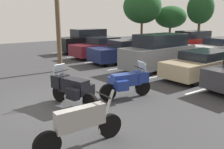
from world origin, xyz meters
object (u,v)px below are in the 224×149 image
motorcycle_touring (72,87)px  car_navy (125,51)px  car_far_red (190,42)px  car_maroon (101,47)px  motorcycle_second (82,124)px  car_tan (201,64)px  car_grey (159,52)px  car_black (86,41)px  car_far_white (218,48)px  motorcycle_third (128,81)px

motorcycle_touring → car_navy: car_navy is taller
car_far_red → car_maroon: bearing=-107.1°
motorcycle_second → car_maroon: bearing=144.8°
motorcycle_second → car_tan: (-2.40, 8.18, 0.09)m
car_navy → car_grey: 3.04m
car_black → car_far_white: bearing=41.3°
car_black → car_navy: size_ratio=0.91×
motorcycle_second → motorcycle_third: motorcycle_third is taller
car_maroon → car_navy: size_ratio=0.97×
car_navy → car_far_white: car_navy is taller
motorcycle_second → car_navy: size_ratio=0.48×
car_far_red → motorcycle_touring: bearing=-68.2°
motorcycle_third → car_grey: (-2.85, 4.63, 0.37)m
car_tan → car_far_red: size_ratio=1.00×
car_grey → car_far_white: car_grey is taller
motorcycle_touring → car_navy: 8.54m
motorcycle_third → car_far_red: 13.45m
car_black → car_far_red: 9.02m
motorcycle_third → car_maroon: car_maroon is taller
car_black → car_far_white: 10.66m
motorcycle_touring → motorcycle_second: size_ratio=0.92×
motorcycle_second → motorcycle_third: size_ratio=1.07×
car_black → car_tan: bearing=2.0°
motorcycle_third → car_black: (-11.39, 4.65, 0.34)m
car_black → car_far_white: car_black is taller
car_maroon → motorcycle_second: bearing=-35.2°
motorcycle_touring → car_navy: (-5.38, 6.63, 0.09)m
motorcycle_touring → car_grey: size_ratio=0.45×
motorcycle_third → car_tan: motorcycle_third is taller
car_black → car_far_white: (8.00, 7.04, -0.26)m
motorcycle_touring → car_tan: bearing=88.2°
motorcycle_touring → motorcycle_third: (0.49, 2.10, -0.02)m
car_black → car_navy: 5.52m
motorcycle_third → motorcycle_touring: bearing=-103.2°
motorcycle_touring → car_maroon: (-7.99, 6.45, 0.08)m
car_far_white → car_far_red: bearing=174.1°
motorcycle_third → car_navy: car_navy is taller
car_grey → car_far_red: size_ratio=1.03×
motorcycle_second → car_far_white: bearing=110.4°
car_black → car_grey: bearing=-0.1°
car_navy → car_tan: 5.63m
motorcycle_second → motorcycle_third: 3.80m
car_black → car_maroon: bearing=-5.9°
car_far_red → motorcycle_second: bearing=-61.4°
car_maroon → car_far_white: bearing=55.2°
car_far_red → car_far_white: 2.77m
car_tan → car_far_red: car_far_red is taller
motorcycle_third → car_far_white: size_ratio=0.44×
car_black → car_tan: car_black is taller
motorcycle_second → motorcycle_touring: bearing=158.3°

